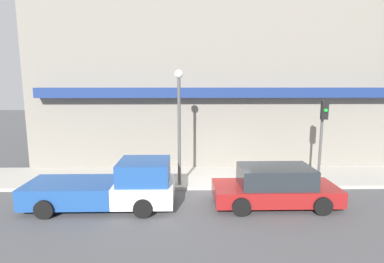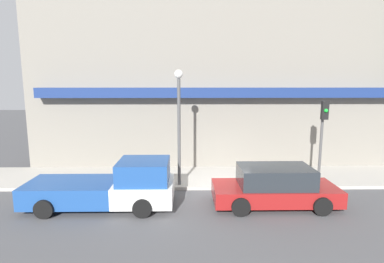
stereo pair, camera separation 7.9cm
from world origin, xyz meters
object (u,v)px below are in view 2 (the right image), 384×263
at_px(parked_car, 275,187).
at_px(fire_hydrant, 163,177).
at_px(traffic_light, 323,127).
at_px(street_lamp, 179,113).
at_px(pickup_truck, 111,187).

xyz_separation_m(parked_car, fire_hydrant, (-4.33, 2.20, -0.29)).
distance_m(fire_hydrant, traffic_light, 7.40).
relative_size(fire_hydrant, street_lamp, 0.12).
height_order(parked_car, fire_hydrant, parked_car).
bearing_deg(street_lamp, traffic_light, 2.97).
bearing_deg(traffic_light, street_lamp, -177.03).
bearing_deg(street_lamp, pickup_truck, -140.90).
xyz_separation_m(pickup_truck, street_lamp, (2.46, 2.00, 2.51)).
distance_m(fire_hydrant, street_lamp, 2.94).
xyz_separation_m(pickup_truck, fire_hydrant, (1.72, 2.20, -0.33)).
xyz_separation_m(street_lamp, traffic_light, (6.32, 0.33, -0.64)).
xyz_separation_m(parked_car, traffic_light, (2.73, 2.33, 1.91)).
height_order(fire_hydrant, traffic_light, traffic_light).
bearing_deg(parked_car, pickup_truck, -179.68).
distance_m(street_lamp, traffic_light, 6.36).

